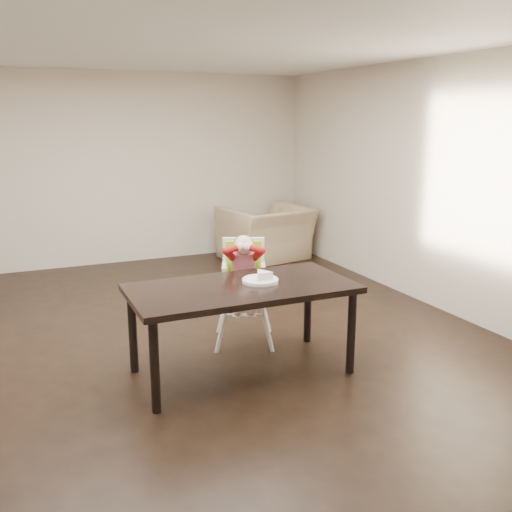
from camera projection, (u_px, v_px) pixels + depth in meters
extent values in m
plane|color=black|center=(176.00, 350.00, 5.21)|extent=(7.00, 7.00, 0.00)
cube|color=beige|center=(104.00, 170.00, 8.01)|extent=(6.00, 0.02, 2.70)
cube|color=beige|center=(474.00, 352.00, 1.78)|extent=(6.00, 0.02, 2.70)
cube|color=beige|center=(445.00, 187.00, 6.07)|extent=(0.02, 7.00, 2.70)
cube|color=white|center=(165.00, 36.00, 4.58)|extent=(6.00, 7.00, 0.02)
cube|color=black|center=(242.00, 288.00, 4.59)|extent=(1.80, 0.90, 0.05)
cylinder|color=black|center=(155.00, 367.00, 4.03)|extent=(0.07, 0.07, 0.70)
cylinder|color=black|center=(351.00, 333.00, 4.67)|extent=(0.07, 0.07, 0.70)
cylinder|color=black|center=(133.00, 332.00, 4.69)|extent=(0.07, 0.07, 0.70)
cylinder|color=black|center=(308.00, 306.00, 5.33)|extent=(0.07, 0.07, 0.70)
cylinder|color=white|center=(223.00, 322.00, 5.15)|extent=(0.05, 0.05, 0.55)
cylinder|color=white|center=(266.00, 321.00, 5.16)|extent=(0.05, 0.05, 0.55)
cylinder|color=white|center=(224.00, 308.00, 5.52)|extent=(0.05, 0.05, 0.55)
cylinder|color=white|center=(264.00, 307.00, 5.54)|extent=(0.05, 0.05, 0.55)
cube|color=white|center=(244.00, 286.00, 5.28)|extent=(0.49, 0.47, 0.05)
cube|color=#98D41B|center=(244.00, 283.00, 5.27)|extent=(0.40, 0.39, 0.03)
cube|color=white|center=(244.00, 259.00, 5.37)|extent=(0.38, 0.19, 0.41)
cube|color=#98D41B|center=(244.00, 261.00, 5.34)|extent=(0.31, 0.14, 0.37)
cube|color=black|center=(237.00, 263.00, 5.27)|extent=(0.09, 0.17, 0.02)
cube|color=black|center=(251.00, 262.00, 5.28)|extent=(0.09, 0.17, 0.02)
cylinder|color=red|center=(244.00, 267.00, 5.23)|extent=(0.29, 0.29, 0.26)
sphere|color=beige|center=(244.00, 245.00, 5.16)|extent=(0.23, 0.23, 0.18)
ellipsoid|color=brown|center=(244.00, 242.00, 5.18)|extent=(0.23, 0.22, 0.13)
sphere|color=beige|center=(240.00, 247.00, 5.07)|extent=(0.10, 0.10, 0.08)
sphere|color=beige|center=(248.00, 247.00, 5.07)|extent=(0.10, 0.10, 0.08)
cylinder|color=white|center=(260.00, 281.00, 4.68)|extent=(0.39, 0.39, 0.02)
torus|color=white|center=(260.00, 279.00, 4.68)|extent=(0.39, 0.39, 0.02)
imported|color=tan|center=(266.00, 225.00, 8.44)|extent=(1.32, 0.98, 1.05)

